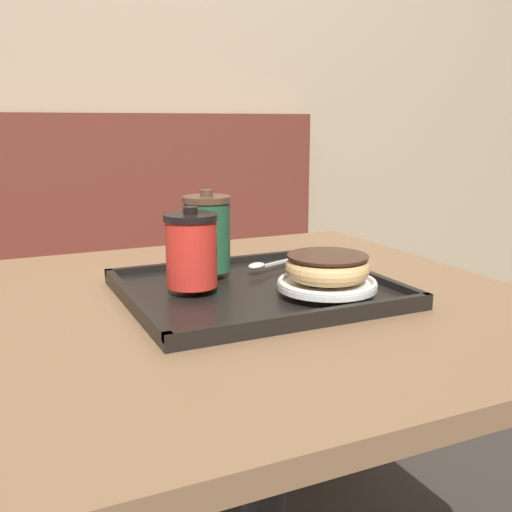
% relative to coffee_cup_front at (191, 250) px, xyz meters
% --- Properties ---
extents(wall_behind, '(8.00, 0.05, 2.40)m').
position_rel_coffee_cup_front_xyz_m(wall_behind, '(0.12, 1.09, 0.41)').
color(wall_behind, tan).
rests_on(wall_behind, ground_plane).
extents(booth_bench, '(1.52, 0.44, 1.00)m').
position_rel_coffee_cup_front_xyz_m(booth_bench, '(-0.00, 0.85, -0.47)').
color(booth_bench, brown).
rests_on(booth_bench, ground_plane).
extents(cafe_table, '(0.82, 0.88, 0.71)m').
position_rel_coffee_cup_front_xyz_m(cafe_table, '(0.12, -0.01, -0.25)').
color(cafe_table, '#846042').
rests_on(cafe_table, ground_plane).
extents(serving_tray, '(0.40, 0.36, 0.02)m').
position_rel_coffee_cup_front_xyz_m(serving_tray, '(0.10, -0.01, -0.07)').
color(serving_tray, black).
rests_on(serving_tray, cafe_table).
extents(coffee_cup_front, '(0.08, 0.08, 0.12)m').
position_rel_coffee_cup_front_xyz_m(coffee_cup_front, '(0.00, 0.00, 0.00)').
color(coffee_cup_front, red).
rests_on(coffee_cup_front, serving_tray).
extents(coffee_cup_rear, '(0.08, 0.08, 0.14)m').
position_rel_coffee_cup_front_xyz_m(coffee_cup_rear, '(0.06, 0.08, 0.01)').
color(coffee_cup_rear, '#235638').
rests_on(coffee_cup_rear, serving_tray).
extents(plate_with_chocolate_donut, '(0.15, 0.15, 0.01)m').
position_rel_coffee_cup_front_xyz_m(plate_with_chocolate_donut, '(0.18, -0.10, -0.05)').
color(plate_with_chocolate_donut, white).
rests_on(plate_with_chocolate_donut, serving_tray).
extents(donut_chocolate_glazed, '(0.13, 0.13, 0.04)m').
position_rel_coffee_cup_front_xyz_m(donut_chocolate_glazed, '(0.18, -0.10, -0.02)').
color(donut_chocolate_glazed, '#DBB270').
rests_on(donut_chocolate_glazed, plate_with_chocolate_donut).
extents(spoon, '(0.16, 0.07, 0.01)m').
position_rel_coffee_cup_front_xyz_m(spoon, '(0.16, 0.06, -0.05)').
color(spoon, silver).
rests_on(spoon, serving_tray).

